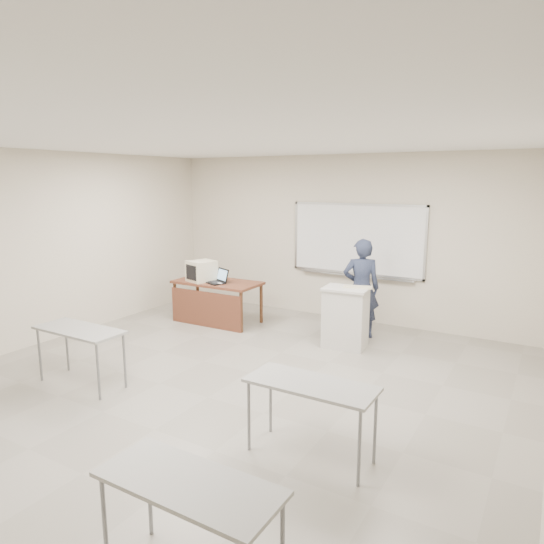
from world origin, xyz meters
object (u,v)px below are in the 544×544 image
Objects in this scene: instructor_desk at (214,293)px; mouse at (220,283)px; podium at (345,317)px; whiteboard at (357,240)px; presenter at (361,288)px; laptop at (217,280)px; keyboard at (358,287)px; crt_monitor at (202,271)px.

mouse is (0.20, -0.09, 0.21)m from instructor_desk.
whiteboard is at bearing 100.45° from podium.
mouse is 0.06× the size of presenter.
laptop is 0.79× the size of keyboard.
crt_monitor is at bearing 165.31° from keyboard.
mouse is at bearing 7.37° from crt_monitor.
instructor_desk is 3.64× the size of keyboard.
keyboard is at bearing 0.87° from instructor_desk.
mouse is 0.23× the size of keyboard.
instructor_desk is 0.30m from mouse.
laptop is at bearing 2.27° from instructor_desk.
instructor_desk is at bearing 174.93° from podium.
presenter is (2.45, 0.62, 0.01)m from laptop.
presenter is at bearing -63.46° from whiteboard.
podium is at bearing 23.53° from laptop.
podium is at bearing 17.39° from crt_monitor.
mouse reaches higher than instructor_desk.
crt_monitor is 4.52× the size of mouse.
keyboard reaches higher than podium.
keyboard reaches higher than instructor_desk.
whiteboard is 2.64× the size of podium.
mouse is (-1.90, -1.57, -0.71)m from whiteboard.
crt_monitor reaches higher than laptop.
podium is at bearing -168.68° from keyboard.
crt_monitor is at bearing -153.67° from laptop.
crt_monitor is 2.92m from keyboard.
whiteboard reaches higher than keyboard.
laptop is at bearing -143.91° from whiteboard.
keyboard is at bearing -67.84° from whiteboard.
whiteboard is 2.73m from instructor_desk.
keyboard is (2.67, 0.09, 0.39)m from instructor_desk.
podium is 0.51m from keyboard.
crt_monitor is 0.48m from mouse.
crt_monitor reaches higher than mouse.
presenter reaches higher than keyboard.
instructor_desk is 2.70m from keyboard.
laptop is at bearing 174.83° from podium.
crt_monitor is at bearing -178.25° from instructor_desk.
mouse is (-2.32, -0.10, 0.30)m from podium.
crt_monitor is at bearing -176.06° from mouse.
podium is 2.80m from crt_monitor.
keyboard is (0.15, 0.08, 0.48)m from podium.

